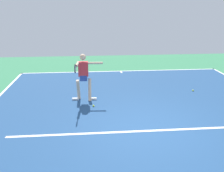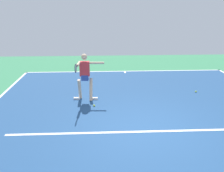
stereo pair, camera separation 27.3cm
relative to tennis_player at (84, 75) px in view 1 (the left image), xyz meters
name	(u,v)px [view 1 (the left image)]	position (x,y,z in m)	size (l,w,h in m)	color
ground_plane	(148,129)	(-1.81, 2.33, -0.97)	(20.74, 20.74, 0.00)	#388456
court_surface	(148,129)	(-1.81, 2.33, -0.96)	(10.21, 12.56, 0.00)	navy
court_line_baseline_near	(121,71)	(-1.81, -3.90, -0.96)	(10.21, 0.10, 0.01)	white
court_line_service	(149,131)	(-1.81, 2.43, -0.96)	(7.65, 0.10, 0.01)	white
court_line_centre_mark	(121,72)	(-1.81, -3.70, -0.96)	(0.10, 0.30, 0.01)	white
tennis_player	(84,75)	(0.00, 0.00, 0.00)	(1.13, 1.20, 1.71)	beige
tennis_ball_centre_court	(94,106)	(-0.32, 0.63, -0.93)	(0.07, 0.07, 0.07)	#C6E53D
tennis_ball_by_sideline	(193,90)	(-4.31, -0.57, -0.93)	(0.07, 0.07, 0.07)	#C6E53D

